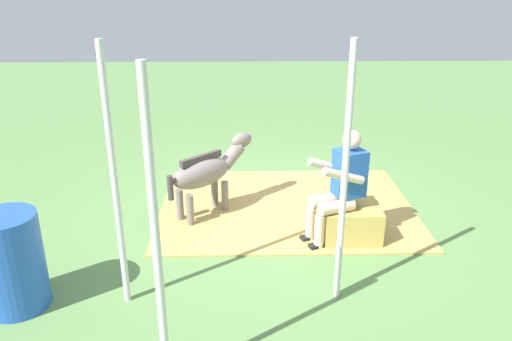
# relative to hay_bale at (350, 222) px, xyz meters

# --- Properties ---
(ground_plane) EXTENTS (24.00, 24.00, 0.00)m
(ground_plane) POSITION_rel_hay_bale_xyz_m (0.84, -0.63, -0.20)
(ground_plane) COLOR #608C4C
(hay_patch) EXTENTS (3.23, 2.44, 0.02)m
(hay_patch) POSITION_rel_hay_bale_xyz_m (0.66, -0.82, -0.19)
(hay_patch) COLOR tan
(hay_patch) RESTS_ON ground
(hay_bale) EXTENTS (0.64, 0.55, 0.40)m
(hay_bale) POSITION_rel_hay_bale_xyz_m (0.00, 0.00, 0.00)
(hay_bale) COLOR tan
(hay_bale) RESTS_ON ground
(person_seated) EXTENTS (0.72, 0.56, 1.28)m
(person_seated) POSITION_rel_hay_bale_xyz_m (0.15, 0.04, 0.49)
(person_seated) COLOR beige
(person_seated) RESTS_ON ground
(pony_standing) EXTENTS (1.07, 1.05, 0.94)m
(pony_standing) POSITION_rel_hay_bale_xyz_m (1.66, -0.66, 0.37)
(pony_standing) COLOR slate
(pony_standing) RESTS_ON ground
(soda_bottle) EXTENTS (0.07, 0.07, 0.27)m
(soda_bottle) POSITION_rel_hay_bale_xyz_m (-0.41, -0.45, -0.07)
(soda_bottle) COLOR #197233
(soda_bottle) RESTS_ON ground
(water_barrel) EXTENTS (0.55, 0.55, 0.91)m
(water_barrel) POSITION_rel_hay_bale_xyz_m (3.26, 1.18, 0.25)
(water_barrel) COLOR blue
(water_barrel) RESTS_ON ground
(tent_pole_left) EXTENTS (0.06, 0.06, 2.36)m
(tent_pole_left) POSITION_rel_hay_bale_xyz_m (0.34, 1.10, 0.98)
(tent_pole_left) COLOR silver
(tent_pole_left) RESTS_ON ground
(tent_pole_right) EXTENTS (0.06, 0.06, 2.36)m
(tent_pole_right) POSITION_rel_hay_bale_xyz_m (2.29, 1.13, 0.98)
(tent_pole_right) COLOR silver
(tent_pole_right) RESTS_ON ground
(tent_pole_mid) EXTENTS (0.06, 0.06, 2.36)m
(tent_pole_mid) POSITION_rel_hay_bale_xyz_m (1.77, 2.15, 0.98)
(tent_pole_mid) COLOR silver
(tent_pole_mid) RESTS_ON ground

